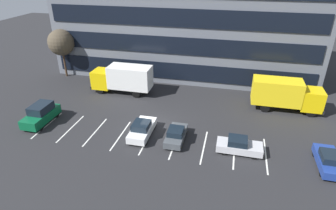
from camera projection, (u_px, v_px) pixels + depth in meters
name	position (u px, v px, depth m)	size (l,w,h in m)	color
ground_plane	(155.00, 125.00, 30.18)	(120.00, 120.00, 0.00)	#262628
office_building	(187.00, 24.00, 42.39)	(37.33, 13.34, 14.40)	slate
lot_markings	(147.00, 139.00, 27.79)	(22.54, 5.40, 0.01)	silver
box_truck_yellow	(123.00, 78.00, 36.65)	(7.96, 2.63, 3.69)	yellow
box_truck_yellow_all	(285.00, 94.00, 32.34)	(7.88, 2.61, 3.65)	yellow
sedan_silver	(239.00, 146.00, 25.61)	(4.09, 1.71, 1.47)	silver
sedan_white	(142.00, 129.00, 28.04)	(1.83, 4.37, 1.56)	white
sedan_charcoal	(176.00, 135.00, 27.26)	(1.64, 3.92, 1.40)	#474C51
sedan_navy	(329.00, 161.00, 23.68)	(1.76, 4.21, 1.51)	navy
suv_forest	(41.00, 114.00, 30.23)	(1.94, 4.58, 2.07)	#0C5933
bare_tree	(61.00, 43.00, 40.58)	(3.75, 3.75, 7.03)	#473323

